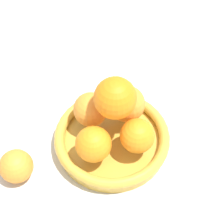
# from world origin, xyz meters

# --- Properties ---
(ground_plane) EXTENTS (4.00, 4.00, 0.00)m
(ground_plane) POSITION_xyz_m (0.00, 0.00, 0.00)
(ground_plane) COLOR beige
(fruit_bowl) EXTENTS (0.24, 0.24, 0.04)m
(fruit_bowl) POSITION_xyz_m (0.00, 0.00, 0.02)
(fruit_bowl) COLOR gold
(fruit_bowl) RESTS_ON ground_plane
(orange_pile) EXTENTS (0.16, 0.17, 0.14)m
(orange_pile) POSITION_xyz_m (-0.00, 0.00, 0.09)
(orange_pile) COLOR orange
(orange_pile) RESTS_ON fruit_bowl
(stray_orange) EXTENTS (0.07, 0.07, 0.07)m
(stray_orange) POSITION_xyz_m (-0.00, -0.20, 0.03)
(stray_orange) COLOR orange
(stray_orange) RESTS_ON ground_plane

